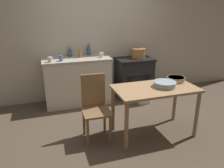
{
  "coord_description": "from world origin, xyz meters",
  "views": [
    {
      "loc": [
        -1.13,
        -2.97,
        1.89
      ],
      "look_at": [
        0.0,
        0.49,
        0.62
      ],
      "focal_mm": 35.0,
      "sensor_mm": 36.0,
      "label": 1
    }
  ],
  "objects": [
    {
      "name": "ground_plane",
      "position": [
        0.0,
        0.0,
        0.0
      ],
      "size": [
        14.0,
        14.0,
        0.0
      ],
      "primitive_type": "plane",
      "color": "brown"
    },
    {
      "name": "wall_back",
      "position": [
        0.0,
        1.58,
        1.27
      ],
      "size": [
        8.0,
        0.07,
        2.55
      ],
      "color": "beige",
      "rests_on": "ground_plane"
    },
    {
      "name": "counter_cabinet",
      "position": [
        -0.49,
        1.27,
        0.48
      ],
      "size": [
        1.34,
        0.59,
        0.95
      ],
      "color": "beige",
      "rests_on": "ground_plane"
    },
    {
      "name": "stove",
      "position": [
        0.77,
        1.28,
        0.43
      ],
      "size": [
        0.79,
        0.58,
        0.86
      ],
      "color": "black",
      "rests_on": "ground_plane"
    },
    {
      "name": "work_table",
      "position": [
        0.42,
        -0.29,
        0.66
      ],
      "size": [
        1.23,
        0.67,
        0.78
      ],
      "color": "#A87F56",
      "rests_on": "ground_plane"
    },
    {
      "name": "chair",
      "position": [
        -0.45,
        -0.08,
        0.51
      ],
      "size": [
        0.41,
        0.41,
        0.98
      ],
      "rotation": [
        0.0,
        0.0,
        -0.03
      ],
      "color": "olive",
      "rests_on": "ground_plane"
    },
    {
      "name": "flour_sack",
      "position": [
        0.79,
        0.81,
        0.2
      ],
      "size": [
        0.24,
        0.17,
        0.39
      ],
      "primitive_type": "cube",
      "color": "beige",
      "rests_on": "ground_plane"
    },
    {
      "name": "stock_pot",
      "position": [
        0.87,
        1.31,
        0.96
      ],
      "size": [
        0.32,
        0.32,
        0.23
      ],
      "color": "#B77A47",
      "rests_on": "stove"
    },
    {
      "name": "mixing_bowl_large",
      "position": [
        0.57,
        -0.3,
        0.82
      ],
      "size": [
        0.34,
        0.34,
        0.08
      ],
      "color": "#93A8B2",
      "rests_on": "work_table"
    },
    {
      "name": "mixing_bowl_small",
      "position": [
        0.87,
        -0.14,
        0.82
      ],
      "size": [
        0.28,
        0.28,
        0.07
      ],
      "color": "tan",
      "rests_on": "work_table"
    },
    {
      "name": "bottle_far_left",
      "position": [
        -0.4,
        1.33,
        1.03
      ],
      "size": [
        0.07,
        0.07,
        0.22
      ],
      "color": "olive",
      "rests_on": "counter_cabinet"
    },
    {
      "name": "bottle_left",
      "position": [
        -0.58,
        1.48,
        1.02
      ],
      "size": [
        0.08,
        0.08,
        0.19
      ],
      "color": "#3D5675",
      "rests_on": "counter_cabinet"
    },
    {
      "name": "bottle_mid_left",
      "position": [
        -0.19,
        1.49,
        1.04
      ],
      "size": [
        0.07,
        0.07,
        0.24
      ],
      "color": "#3D5675",
      "rests_on": "counter_cabinet"
    },
    {
      "name": "cup_center_left",
      "position": [
        -0.8,
        1.12,
        1.0
      ],
      "size": [
        0.07,
        0.07,
        0.1
      ],
      "primitive_type": "cylinder",
      "color": "#4C6B99",
      "rests_on": "counter_cabinet"
    },
    {
      "name": "cup_center",
      "position": [
        0.01,
        1.19,
        1.0
      ],
      "size": [
        0.08,
        0.08,
        0.1
      ],
      "primitive_type": "cylinder",
      "color": "silver",
      "rests_on": "counter_cabinet"
    },
    {
      "name": "cup_center_right",
      "position": [
        -0.99,
        1.1,
        1.0
      ],
      "size": [
        0.09,
        0.09,
        0.09
      ],
      "primitive_type": "cylinder",
      "color": "silver",
      "rests_on": "counter_cabinet"
    }
  ]
}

